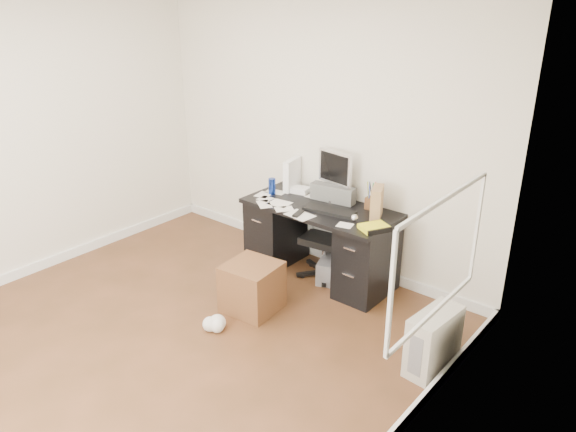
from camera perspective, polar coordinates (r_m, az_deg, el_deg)
name	(u,v)px	position (r m, az deg, el deg)	size (l,w,h in m)	color
ground	(172,338)	(4.88, -11.70, -12.04)	(4.00, 4.00, 0.00)	#422A15
room_shell	(160,145)	(4.17, -12.91, 7.06)	(4.02, 4.02, 2.71)	silver
desk	(320,239)	(5.53, 3.24, -2.37)	(1.50, 0.70, 0.75)	black
loose_papers	(301,203)	(5.47, 1.31, 1.35)	(1.10, 0.60, 0.00)	silver
lcd_monitor	(335,176)	(5.47, 4.81, 4.11)	(0.40, 0.23, 0.51)	silver
keyboard	(329,210)	(5.26, 4.23, 0.58)	(0.50, 0.17, 0.03)	black
computer_mouse	(355,218)	(5.06, 6.77, -0.19)	(0.07, 0.07, 0.07)	silver
travel_mug	(272,186)	(5.68, -1.64, 3.04)	(0.07, 0.07, 0.16)	navy
white_binder	(292,174)	(5.77, 0.41, 4.24)	(0.13, 0.28, 0.32)	white
magazine_file	(377,202)	(5.15, 9.02, 1.38)	(0.12, 0.25, 0.29)	#966948
pen_cup	(371,195)	(5.34, 8.45, 2.11)	(0.11, 0.11, 0.27)	#593319
yellow_book	(374,228)	(4.92, 8.77, -1.17)	(0.19, 0.24, 0.04)	yellow
paper_remote	(300,214)	(5.17, 1.21, 0.19)	(0.26, 0.21, 0.02)	silver
office_chair	(325,234)	(5.52, 3.77, -1.79)	(0.52, 0.52, 0.91)	#4C4E4C
pc_tower	(433,341)	(4.46, 14.56, -12.21)	(0.22, 0.49, 0.49)	#B6B2A4
shopping_bag	(438,337)	(4.61, 14.96, -11.82)	(0.28, 0.20, 0.37)	silver
wicker_basket	(252,287)	(5.06, -3.66, -7.21)	(0.45, 0.45, 0.45)	#452914
desk_printer	(339,271)	(5.55, 5.18, -5.63)	(0.39, 0.32, 0.23)	slate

